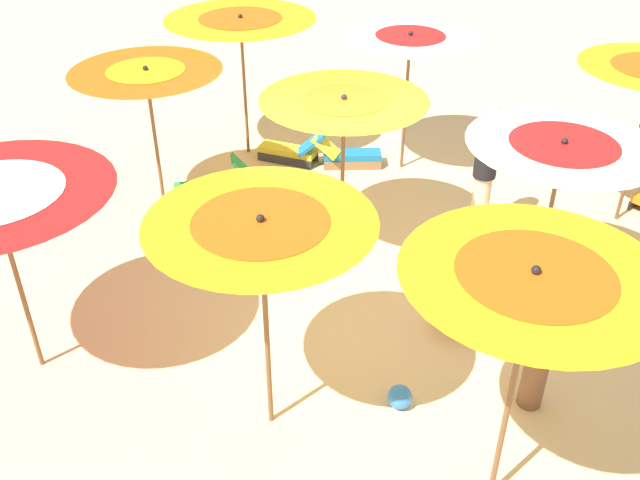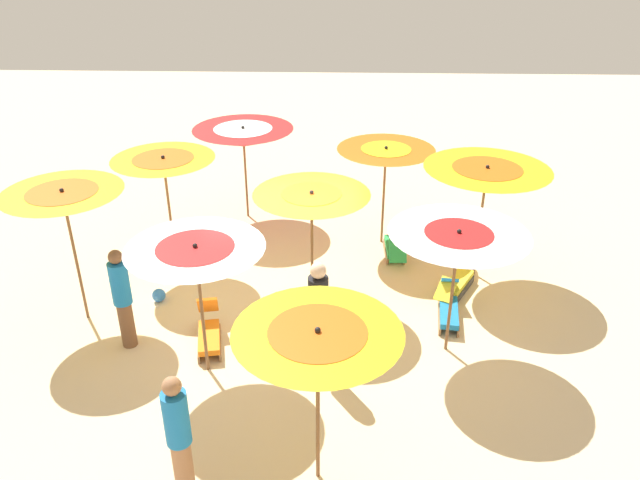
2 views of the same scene
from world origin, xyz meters
name	(u,v)px [view 1 (image 1 of 2)]	position (x,y,z in m)	size (l,w,h in m)	color
ground	(348,269)	(0.00, 0.00, -0.02)	(36.35, 36.35, 0.04)	beige
beach_umbrella_1	(410,46)	(2.63, -1.33, 1.97)	(2.10, 2.10, 2.19)	brown
beach_umbrella_2	(241,29)	(3.52, 1.07, 2.05)	(2.29, 2.29, 2.28)	brown
beach_umbrella_3	(561,161)	(-1.15, -1.96, 1.97)	(1.98, 1.98, 2.22)	brown
beach_umbrella_4	(344,112)	(0.39, 0.03, 1.97)	(1.99, 1.99, 2.19)	brown
beach_umbrella_5	(147,82)	(1.78, 2.37, 1.94)	(1.98, 1.98, 2.16)	brown
beach_umbrella_6	(531,293)	(-3.53, -0.64, 2.22)	(1.92, 1.92, 2.46)	brown
beach_umbrella_7	(261,237)	(-2.40, 1.19, 2.13)	(1.91, 1.91, 2.35)	brown
lounger_0	(345,154)	(2.79, -0.44, 0.20)	(0.48, 1.35, 0.58)	olive
lounger_1	(294,151)	(3.04, 0.36, 0.19)	(0.93, 1.32, 0.53)	#333338
lounger_3	(480,306)	(-1.24, -1.30, 0.21)	(0.57, 1.20, 0.66)	olive
lounger_4	(212,186)	(2.01, 1.68, 0.22)	(0.39, 1.23, 0.66)	olive
beachgoer_0	(485,168)	(0.57, -1.89, 1.00)	(0.30, 0.30, 1.89)	beige
beachgoer_2	(544,332)	(-2.54, -1.39, 0.93)	(0.30, 0.30, 1.77)	brown
beach_ball	(400,397)	(-2.40, -0.09, 0.12)	(0.25, 0.25, 0.25)	#337FE5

